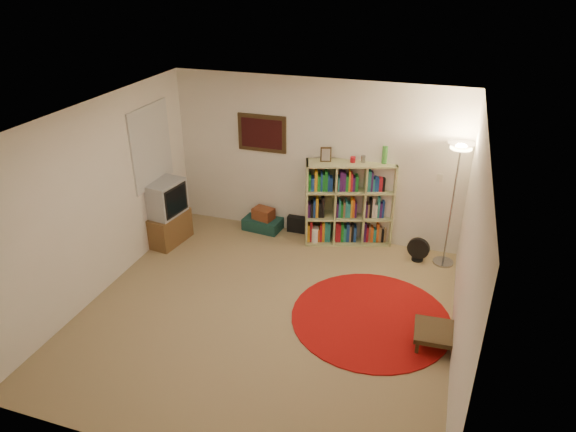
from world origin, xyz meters
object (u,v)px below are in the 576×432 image
bookshelf (348,204)px  side_table (436,332)px  floor_lamp (458,166)px  suitcase (263,223)px  tv_stand (165,213)px  floor_fan (418,250)px

bookshelf → side_table: size_ratio=3.12×
floor_lamp → suitcase: 3.23m
floor_lamp → tv_stand: size_ratio=1.80×
bookshelf → floor_lamp: bearing=-25.8°
suitcase → side_table: 3.55m
bookshelf → floor_fan: bearing=-30.6°
floor_lamp → bookshelf: bearing=171.7°
bookshelf → floor_lamp: size_ratio=0.86×
bookshelf → tv_stand: (-2.67, -0.88, -0.15)m
floor_lamp → side_table: 2.32m
floor_fan → suitcase: bearing=-175.9°
tv_stand → suitcase: 1.59m
bookshelf → floor_lamp: (1.51, -0.22, 0.89)m
floor_fan → side_table: bearing=-69.5°
floor_fan → suitcase: floor_fan is taller
suitcase → bookshelf: bearing=7.5°
bookshelf → side_table: bearing=-72.0°
floor_fan → tv_stand: 3.87m
bookshelf → floor_fan: (1.14, -0.26, -0.45)m
suitcase → side_table: size_ratio=1.26×
bookshelf → tv_stand: 2.82m
floor_lamp → tv_stand: bearing=-171.0°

